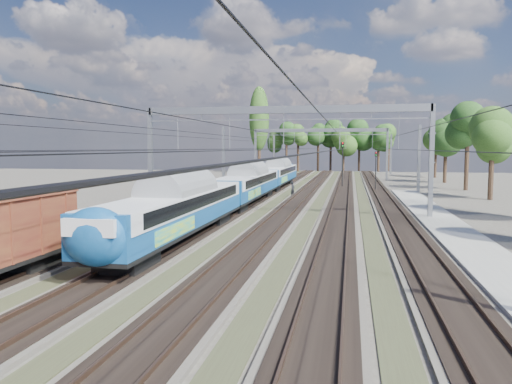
% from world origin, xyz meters
% --- Properties ---
extents(track_bed, '(21.00, 130.00, 0.34)m').
position_xyz_m(track_bed, '(-0.00, 45.00, 0.10)').
color(track_bed, '#47423A').
rests_on(track_bed, ground).
extents(platform, '(3.00, 70.00, 0.30)m').
position_xyz_m(platform, '(12.00, 20.00, 0.15)').
color(platform, gray).
rests_on(platform, ground).
extents(catenary, '(25.65, 130.00, 9.00)m').
position_xyz_m(catenary, '(0.33, 52.69, 6.40)').
color(catenary, gray).
rests_on(catenary, ground).
extents(tree_belt, '(39.06, 100.10, 11.57)m').
position_xyz_m(tree_belt, '(6.20, 94.64, 8.07)').
color(tree_belt, black).
rests_on(tree_belt, ground).
extents(poplar, '(4.40, 4.40, 19.04)m').
position_xyz_m(poplar, '(-14.50, 98.00, 11.89)').
color(poplar, black).
rests_on(poplar, ground).
extents(emu_train, '(2.92, 61.73, 4.27)m').
position_xyz_m(emu_train, '(-4.50, 37.58, 2.51)').
color(emu_train, black).
rests_on(emu_train, ground).
extents(worker, '(0.62, 0.75, 1.78)m').
position_xyz_m(worker, '(-1.15, 46.68, 0.89)').
color(worker, black).
rests_on(worker, ground).
extents(signal_near, '(0.43, 0.40, 6.46)m').
position_xyz_m(signal_near, '(4.24, 61.10, 4.09)').
color(signal_near, black).
rests_on(signal_near, ground).
extents(signal_far, '(0.33, 0.30, 5.14)m').
position_xyz_m(signal_far, '(8.60, 56.30, 3.25)').
color(signal_far, black).
rests_on(signal_far, ground).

